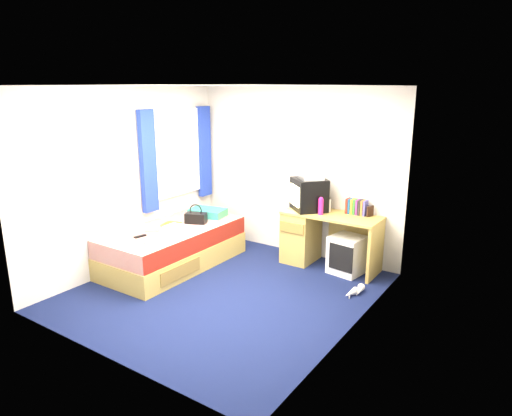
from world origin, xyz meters
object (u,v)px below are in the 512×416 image
Objects in this scene: aerosol_can at (329,205)px; magazine at (170,225)px; storage_cube at (347,255)px; white_heels at (355,292)px; towel at (176,229)px; pink_water_bottle at (321,207)px; pillow at (208,212)px; colour_swatch_fan at (146,242)px; water_bottle at (152,228)px; bed at (173,247)px; handbag at (196,218)px; crt_tv at (309,194)px; remote_control at (140,236)px; picture_frame at (370,211)px; desk at (313,235)px; vcr at (310,176)px.

magazine is at bearing -147.46° from aerosol_can.
storage_cube is 1.37× the size of white_heels.
towel reaches higher than magazine.
pink_water_bottle reaches higher than magazine.
pillow reaches higher than colour_swatch_fan.
water_bottle is at bearing -91.64° from magazine.
towel is (-1.51, -1.17, -0.27)m from pink_water_bottle.
water_bottle reaches higher than bed.
handbag is 0.37m from magazine.
crt_tv is at bearing 53.75° from colour_swatch_fan.
towel reaches higher than storage_cube.
remote_control is (-2.15, -1.60, 0.30)m from storage_cube.
picture_frame is 0.88× the size of remote_control.
pillow is at bearing 95.15° from colour_swatch_fan.
crt_tv is at bearing -163.30° from aerosol_can.
water_bottle is at bearing -139.56° from desk.
handbag is (-1.33, -0.81, -0.35)m from crt_tv.
picture_frame is (2.27, 1.31, 0.55)m from bed.
handbag is 0.89× the size of white_heels.
crt_tv reaches higher than picture_frame.
white_heels is (2.32, 0.16, -0.58)m from handbag.
handbag is at bearing 50.31° from magazine.
magazine is (-1.81, -0.96, -0.31)m from pink_water_bottle.
remote_control is (-1.52, -1.68, -0.42)m from crt_tv.
handbag reaches higher than desk.
pillow is 1.82× the size of magazine.
water_bottle is (-0.01, -0.32, 0.03)m from magazine.
remote_control is at bearing -134.53° from storage_cube.
aerosol_can is at bearing 41.87° from towel.
aerosol_can is 1.85m from handbag.
towel is (0.19, -0.14, 0.32)m from bed.
magazine is at bearing -152.05° from pink_water_bottle.
crt_tv is 3.00× the size of water_bottle.
towel is at bearing -90.64° from vcr.
picture_frame is 0.51× the size of towel.
colour_swatch_fan is (-0.04, -0.48, -0.04)m from towel.
pillow is 0.98m from water_bottle.
pink_water_bottle reaches higher than towel.
handbag is (-1.34, -0.81, -0.61)m from vcr.
bed is 1.99m from crt_tv.
white_heels is at bearing -4.89° from pillow.
storage_cube is 1.54× the size of handbag.
crt_tv is 0.85m from picture_frame.
crt_tv is at bearing -150.26° from picture_frame.
storage_cube is 0.64m from picture_frame.
water_bottle is (-0.15, -0.96, -0.02)m from pillow.
pink_water_bottle is 2.37m from remote_control.
aerosol_can reaches higher than remote_control.
handbag is 2.40m from white_heels.
aerosol_can is at bearing 35.71° from bed.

